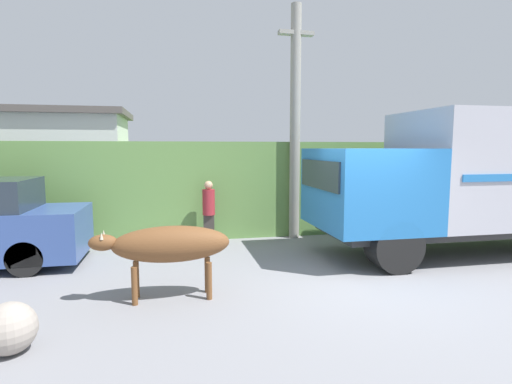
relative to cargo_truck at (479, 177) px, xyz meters
name	(u,v)px	position (x,y,z in m)	size (l,w,h in m)	color
ground_plane	(360,279)	(-3.43, -1.26, -1.72)	(60.00, 60.00, 0.00)	gray
hillside_embankment	(269,180)	(-3.43, 5.72, -0.46)	(32.00, 6.63, 2.51)	#608C47
building_backdrop	(40,174)	(-10.08, 3.61, -0.04)	(4.53, 2.70, 3.32)	#B2BCAD
cargo_truck	(479,177)	(0.00, 0.00, 0.00)	(7.04, 2.47, 3.13)	#2D2D2D
brown_cow	(169,245)	(-6.76, -1.50, -0.86)	(2.12, 0.57, 1.15)	brown
pedestrian_on_hill	(209,209)	(-5.84, 2.02, -0.86)	(0.34, 0.34, 1.55)	#38332D
utility_pole	(295,120)	(-3.58, 2.25, 1.34)	(0.90, 0.27, 5.92)	gray
roadside_rock	(9,328)	(-8.54, -2.84, -1.42)	(0.60, 0.60, 0.60)	gray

